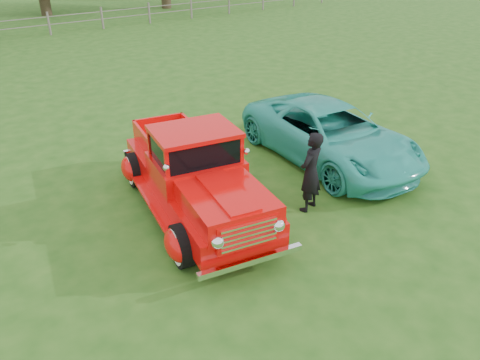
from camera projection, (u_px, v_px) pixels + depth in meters
ground at (282, 248)px, 8.33m from camera, size 140.00×140.00×0.00m
red_pickup at (195, 175)px, 9.07m from camera, size 2.96×5.24×1.78m
teal_sedan at (330, 134)px, 11.21m from camera, size 2.83×5.17×1.37m
man at (311, 172)px, 9.12m from camera, size 0.69×0.55×1.66m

